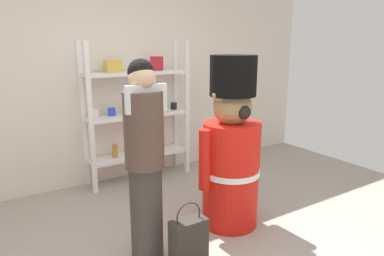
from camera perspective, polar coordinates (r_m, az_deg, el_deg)
The scene contains 5 objects.
back_wall at distance 4.33m, azimuth -15.37°, elevation 8.25°, with size 6.40×0.12×2.60m, color silver.
merchandise_shelf at distance 4.32m, azimuth -9.00°, elevation 2.75°, with size 1.29×0.35×1.70m.
teddy_bear_guard at distance 3.19m, azimuth 6.43°, elevation -3.89°, with size 0.69×0.54×1.58m.
person_shopper at distance 2.65m, azimuth -7.75°, elevation -4.96°, with size 0.31×0.30×1.57m.
shopping_bag at distance 2.82m, azimuth -0.64°, elevation -18.01°, with size 0.29×0.14×0.51m.
Camera 1 is at (-1.26, -1.92, 1.67)m, focal length 32.56 mm.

